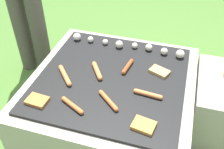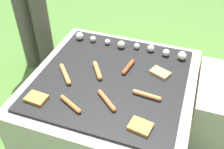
# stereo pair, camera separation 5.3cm
# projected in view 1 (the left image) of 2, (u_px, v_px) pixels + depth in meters

# --- Properties ---
(ground_plane) EXTENTS (14.00, 14.00, 0.00)m
(ground_plane) POSITION_uv_depth(u_px,v_px,m) (112.00, 119.00, 1.85)
(ground_plane) COLOR #47702D
(grill) EXTENTS (1.00, 1.00, 0.39)m
(grill) POSITION_uv_depth(u_px,v_px,m) (112.00, 100.00, 1.73)
(grill) COLOR #A89E8C
(grill) RESTS_ON ground_plane
(sausage_mid_right) EXTENTS (0.11, 0.15, 0.03)m
(sausage_mid_right) POSITION_uv_depth(u_px,v_px,m) (97.00, 71.00, 1.63)
(sausage_mid_right) COLOR #C6753D
(sausage_mid_right) RESTS_ON grill
(sausage_back_left) EXTENTS (0.16, 0.09, 0.03)m
(sausage_back_left) POSITION_uv_depth(u_px,v_px,m) (72.00, 105.00, 1.40)
(sausage_back_left) COLOR #B7602D
(sausage_back_left) RESTS_ON grill
(sausage_back_right) EXTENTS (0.17, 0.04, 0.03)m
(sausage_back_right) POSITION_uv_depth(u_px,v_px,m) (148.00, 94.00, 1.47)
(sausage_back_right) COLOR #C6753D
(sausage_back_right) RESTS_ON grill
(sausage_front_right) EXTENTS (0.15, 0.16, 0.03)m
(sausage_front_right) POSITION_uv_depth(u_px,v_px,m) (65.00, 75.00, 1.59)
(sausage_front_right) COLOR #C6753D
(sausage_front_right) RESTS_ON grill
(sausage_front_left) EXTENTS (0.05, 0.16, 0.03)m
(sausage_front_left) POSITION_uv_depth(u_px,v_px,m) (128.00, 66.00, 1.66)
(sausage_front_left) COLOR #93421E
(sausage_front_left) RESTS_ON grill
(sausage_front_center) EXTENTS (0.15, 0.13, 0.03)m
(sausage_front_center) POSITION_uv_depth(u_px,v_px,m) (108.00, 100.00, 1.43)
(sausage_front_center) COLOR #B7602D
(sausage_front_center) RESTS_ON grill
(bread_slice_right) EXTENTS (0.12, 0.09, 0.02)m
(bread_slice_right) POSITION_uv_depth(u_px,v_px,m) (37.00, 101.00, 1.43)
(bread_slice_right) COLOR #B27033
(bread_slice_right) RESTS_ON grill
(bread_slice_center) EXTENTS (0.14, 0.11, 0.02)m
(bread_slice_center) POSITION_uv_depth(u_px,v_px,m) (160.00, 71.00, 1.63)
(bread_slice_center) COLOR tan
(bread_slice_center) RESTS_ON grill
(bread_slice_left) EXTENTS (0.12, 0.11, 0.02)m
(bread_slice_left) POSITION_uv_depth(u_px,v_px,m) (144.00, 125.00, 1.30)
(bread_slice_left) COLOR #D18438
(bread_slice_left) RESTS_ON grill
(mushroom_row) EXTENTS (0.80, 0.08, 0.06)m
(mushroom_row) POSITION_uv_depth(u_px,v_px,m) (129.00, 45.00, 1.83)
(mushroom_row) COLOR silver
(mushroom_row) RESTS_ON grill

